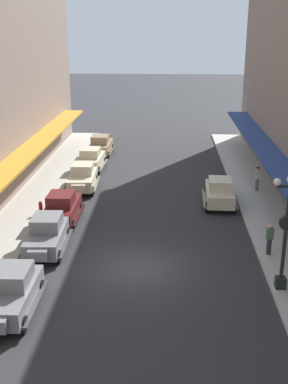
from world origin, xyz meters
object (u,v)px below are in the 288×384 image
at_px(parked_car_1, 83,177).
at_px(pedestrian_1, 257,179).
at_px(parked_car_3, 101,145).
at_px(fire_hydrant, 41,207).
at_px(parked_car_4, 12,291).
at_px(lamp_post_with_clock, 286,228).
at_px(parked_car_5, 47,234).
at_px(parked_car_0, 220,191).
at_px(parked_car_6, 62,207).
at_px(pedestrian_0, 270,239).
at_px(parked_car_2, 91,159).

xyz_separation_m(parked_car_1, pedestrian_1, (12.27, -0.03, 0.07)).
height_order(parked_car_3, fire_hydrant, parked_car_3).
xyz_separation_m(parked_car_4, lamp_post_with_clock, (11.23, 2.21, 2.04)).
xyz_separation_m(parked_car_3, parked_car_5, (-0.10, -19.65, 0.00)).
bearing_deg(parked_car_4, parked_car_0, 53.37).
bearing_deg(parked_car_6, lamp_post_with_clock, -33.17).
relative_size(parked_car_4, lamp_post_with_clock, 0.83).
xyz_separation_m(parked_car_4, pedestrian_1, (12.45, 15.56, 0.07)).
bearing_deg(parked_car_5, parked_car_3, 89.70).
bearing_deg(lamp_post_with_clock, parked_car_3, 115.66).
bearing_deg(fire_hydrant, parked_car_6, -28.62).
height_order(fire_hydrant, pedestrian_1, pedestrian_1).
height_order(parked_car_0, pedestrian_0, parked_car_0).
relative_size(parked_car_2, pedestrian_0, 2.63).
xyz_separation_m(parked_car_6, lamp_post_with_clock, (11.23, -7.34, 2.04)).
xyz_separation_m(fire_hydrant, pedestrian_0, (12.87, -4.88, 0.43)).
distance_m(parked_car_2, parked_car_4, 20.54).
distance_m(parked_car_6, pedestrian_0, 12.05).
relative_size(parked_car_0, parked_car_3, 1.00).
bearing_deg(parked_car_2, lamp_post_with_clock, -58.53).
distance_m(parked_car_4, parked_car_5, 5.65).
bearing_deg(parked_car_0, parked_car_5, -142.80).
bearing_deg(parked_car_1, fire_hydrant, -108.01).
height_order(parked_car_6, pedestrian_0, parked_car_6).
height_order(parked_car_5, pedestrian_1, parked_car_5).
bearing_deg(parked_car_5, pedestrian_0, -0.73).
distance_m(lamp_post_with_clock, fire_hydrant, 15.34).
bearing_deg(parked_car_0, parked_car_1, 164.02).
height_order(parked_car_5, lamp_post_with_clock, lamp_post_with_clock).
bearing_deg(parked_car_6, pedestrian_1, 25.78).
relative_size(parked_car_1, fire_hydrant, 5.26).
relative_size(parked_car_5, pedestrian_0, 2.63).
height_order(parked_car_4, parked_car_6, same).
bearing_deg(fire_hydrant, parked_car_2, 81.42).
xyz_separation_m(parked_car_3, parked_car_4, (-0.14, -25.29, 0.00)).
distance_m(parked_car_3, lamp_post_with_clock, 25.69).
height_order(parked_car_5, parked_car_6, same).
distance_m(parked_car_0, lamp_post_with_clock, 11.00).
bearing_deg(parked_car_2, parked_car_4, -90.04).
relative_size(fire_hydrant, pedestrian_0, 0.50).
distance_m(parked_car_2, pedestrian_1, 13.39).
distance_m(parked_car_1, parked_car_4, 15.59).
relative_size(parked_car_0, parked_car_6, 1.01).
distance_m(parked_car_1, parked_car_6, 6.04).
relative_size(parked_car_1, parked_car_2, 1.00).
distance_m(parked_car_6, lamp_post_with_clock, 13.57).
distance_m(parked_car_5, pedestrian_0, 11.31).
relative_size(parked_car_1, parked_car_6, 1.01).
distance_m(lamp_post_with_clock, pedestrian_1, 13.55).
xyz_separation_m(parked_car_0, pedestrian_1, (2.86, 2.67, 0.07)).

